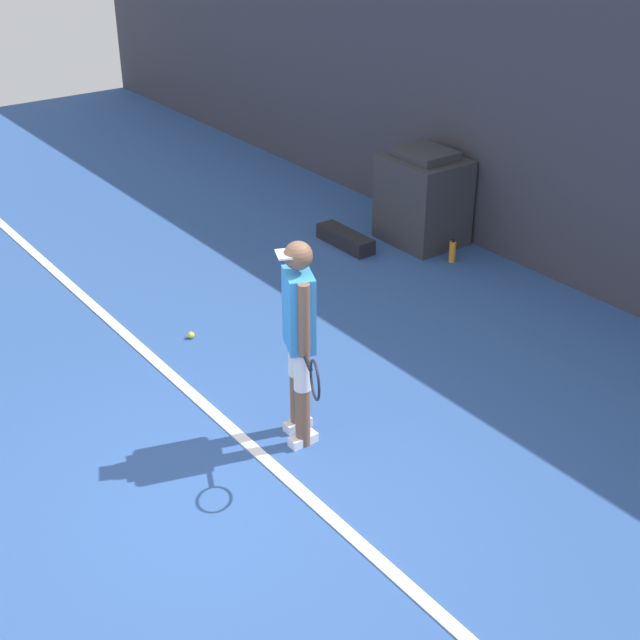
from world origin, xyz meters
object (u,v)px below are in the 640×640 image
(covered_chair, at_px, (423,198))
(equipment_bag, at_px, (345,239))
(tennis_player, at_px, (299,334))
(water_bottle, at_px, (452,251))
(tennis_ball, at_px, (191,335))

(covered_chair, bearing_deg, equipment_bag, -116.21)
(tennis_player, xyz_separation_m, equipment_bag, (-2.87, 2.70, -0.87))
(equipment_bag, bearing_deg, tennis_player, -43.27)
(equipment_bag, height_order, water_bottle, water_bottle)
(tennis_player, height_order, tennis_ball, tennis_player)
(tennis_player, bearing_deg, covered_chair, 148.59)
(tennis_player, relative_size, tennis_ball, 25.39)
(tennis_player, relative_size, water_bottle, 6.32)
(tennis_ball, xyz_separation_m, water_bottle, (0.21, 3.32, 0.09))
(tennis_ball, relative_size, covered_chair, 0.06)
(tennis_player, xyz_separation_m, covered_chair, (-2.45, 3.54, -0.42))
(covered_chair, relative_size, equipment_bag, 1.35)
(tennis_player, distance_m, covered_chair, 4.33)
(tennis_player, height_order, covered_chair, tennis_player)
(water_bottle, bearing_deg, equipment_bag, -147.00)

